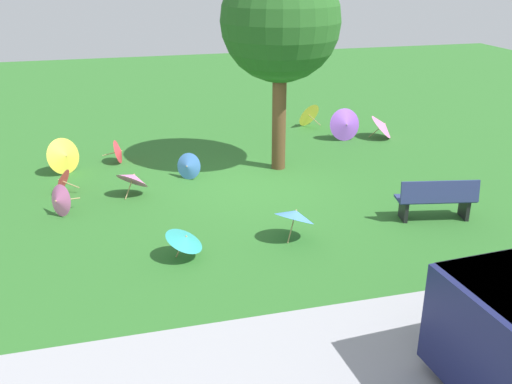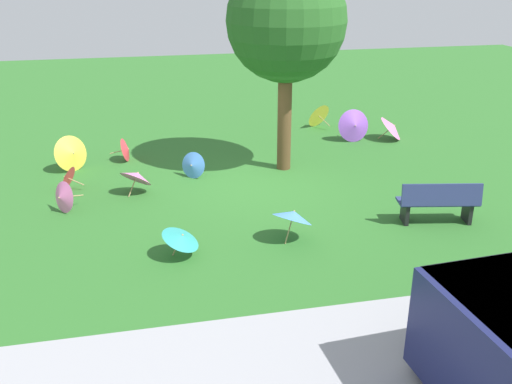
{
  "view_description": "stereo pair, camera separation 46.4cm",
  "coord_description": "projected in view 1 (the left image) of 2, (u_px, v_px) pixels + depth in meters",
  "views": [
    {
      "loc": [
        3.33,
        12.44,
        4.99
      ],
      "look_at": [
        0.61,
        2.07,
        0.6
      ],
      "focal_mm": 40.03,
      "sensor_mm": 36.0,
      "label": 1
    },
    {
      "loc": [
        2.87,
        12.55,
        4.99
      ],
      "look_at": [
        0.61,
        2.07,
        0.6
      ],
      "focal_mm": 40.03,
      "sensor_mm": 36.0,
      "label": 2
    }
  ],
  "objects": [
    {
      "name": "parasol_yellow_1",
      "position": [
        307.0,
        114.0,
        18.2
      ],
      "size": [
        0.94,
        0.93,
        0.81
      ],
      "color": "tan",
      "rests_on": "ground"
    },
    {
      "name": "parasol_yellow_0",
      "position": [
        65.0,
        156.0,
        14.15
      ],
      "size": [
        0.95,
        0.89,
        0.91
      ],
      "color": "tan",
      "rests_on": "ground"
    },
    {
      "name": "parasol_red_0",
      "position": [
        61.0,
        181.0,
        13.03
      ],
      "size": [
        0.65,
        0.66,
        0.59
      ],
      "color": "tan",
      "rests_on": "ground"
    },
    {
      "name": "ground",
      "position": [
        259.0,
        181.0,
        13.81
      ],
      "size": [
        40.0,
        40.0,
        0.0
      ],
      "primitive_type": "plane",
      "color": "#2D6B28"
    },
    {
      "name": "parasol_teal_0",
      "position": [
        185.0,
        239.0,
        10.12
      ],
      "size": [
        0.91,
        0.92,
        0.59
      ],
      "color": "tan",
      "rests_on": "ground"
    },
    {
      "name": "parasol_blue_2",
      "position": [
        295.0,
        215.0,
        10.78
      ],
      "size": [
        1.09,
        1.09,
        0.75
      ],
      "color": "tan",
      "rests_on": "ground"
    },
    {
      "name": "shade_tree",
      "position": [
        281.0,
        22.0,
        13.32
      ],
      "size": [
        2.85,
        2.85,
        5.07
      ],
      "color": "brown",
      "rests_on": "ground"
    },
    {
      "name": "park_bench",
      "position": [
        437.0,
        199.0,
        11.59
      ],
      "size": [
        1.66,
        0.77,
        0.9
      ],
      "color": "navy",
      "rests_on": "ground"
    },
    {
      "name": "parasol_blue_3",
      "position": [
        188.0,
        166.0,
        13.83
      ],
      "size": [
        0.67,
        0.67,
        0.65
      ],
      "color": "tan",
      "rests_on": "ground"
    },
    {
      "name": "parasol_purple_1",
      "position": [
        346.0,
        125.0,
        16.74
      ],
      "size": [
        0.98,
        0.78,
        0.96
      ],
      "color": "tan",
      "rests_on": "ground"
    },
    {
      "name": "parasol_red_1",
      "position": [
        120.0,
        151.0,
        14.95
      ],
      "size": [
        0.63,
        0.66,
        0.63
      ],
      "color": "tan",
      "rests_on": "ground"
    },
    {
      "name": "parasol_pink_1",
      "position": [
        383.0,
        125.0,
        16.98
      ],
      "size": [
        1.0,
        1.07,
        0.75
      ],
      "color": "tan",
      "rests_on": "ground"
    },
    {
      "name": "parasol_pink_2",
      "position": [
        133.0,
        178.0,
        12.86
      ],
      "size": [
        1.02,
        1.01,
        0.7
      ],
      "color": "tan",
      "rests_on": "ground"
    },
    {
      "name": "parasol_pink_0",
      "position": [
        58.0,
        201.0,
        11.82
      ],
      "size": [
        0.72,
        0.7,
        0.69
      ],
      "color": "tan",
      "rests_on": "ground"
    }
  ]
}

